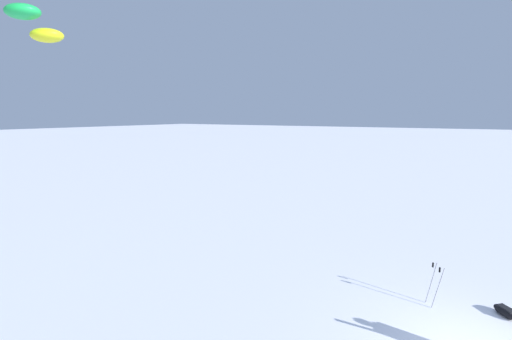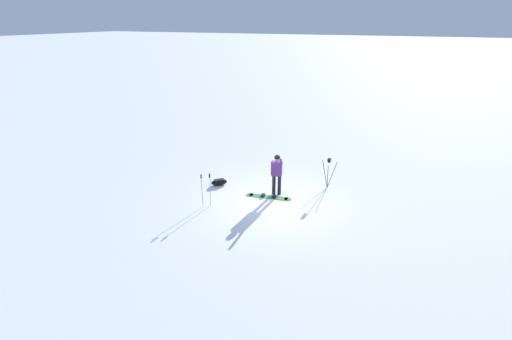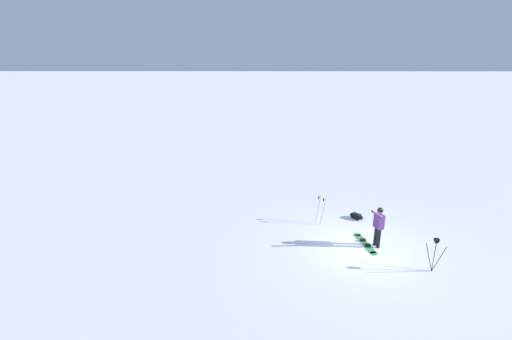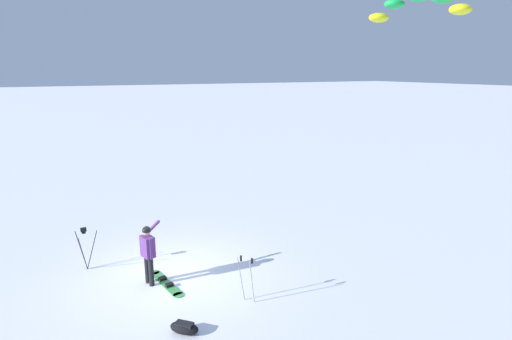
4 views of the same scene
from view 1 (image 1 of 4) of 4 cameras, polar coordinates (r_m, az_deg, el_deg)
gear_bag_large at (r=12.08m, az=37.60°, el=-19.06°), size 0.73×0.72×0.26m
ski_poles at (r=11.24m, az=28.89°, el=-16.41°), size 0.38×0.42×1.26m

